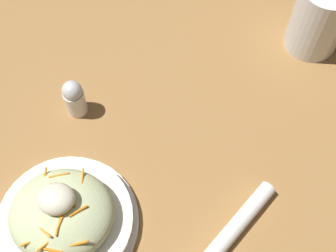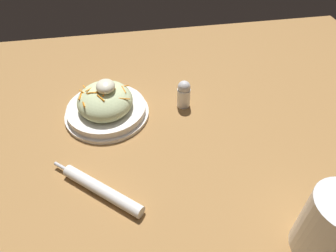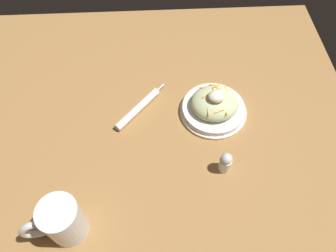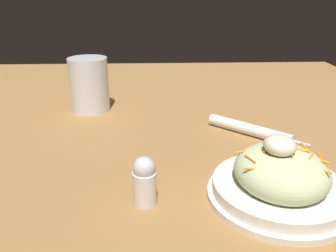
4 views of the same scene
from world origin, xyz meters
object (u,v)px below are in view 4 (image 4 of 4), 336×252
at_px(napkin_roll, 250,129).
at_px(salt_shaker, 144,181).
at_px(salad_plate, 280,179).
at_px(beer_mug, 89,87).

relative_size(napkin_roll, salt_shaker, 2.37).
xyz_separation_m(salad_plate, napkin_roll, (0.24, -0.02, -0.02)).
height_order(beer_mug, salt_shaker, beer_mug).
distance_m(salad_plate, salt_shaker, 0.20).
xyz_separation_m(beer_mug, salt_shaker, (-0.42, -0.15, -0.02)).
relative_size(salad_plate, salt_shaker, 2.81).
bearing_deg(salt_shaker, napkin_roll, -41.91).
relative_size(beer_mug, salt_shaker, 2.02).
distance_m(napkin_roll, salt_shaker, 0.33).
distance_m(salad_plate, beer_mug, 0.54).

